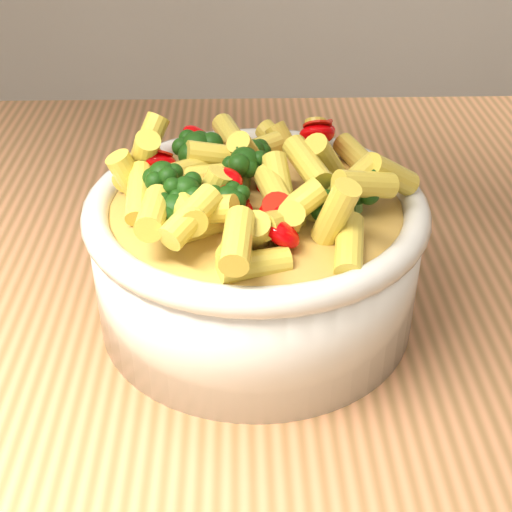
{
  "coord_description": "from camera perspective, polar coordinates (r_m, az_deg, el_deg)",
  "views": [
    {
      "loc": [
        -0.13,
        -0.49,
        1.24
      ],
      "look_at": [
        -0.11,
        -0.05,
        0.95
      ],
      "focal_mm": 50.0,
      "sensor_mm": 36.0,
      "label": 1
    }
  ],
  "objects": [
    {
      "name": "table",
      "position": [
        0.67,
        9.82,
        -8.55
      ],
      "size": [
        1.2,
        0.8,
        0.9
      ],
      "color": "#C07D52",
      "rests_on": "ground"
    },
    {
      "name": "serving_bowl",
      "position": [
        0.53,
        0.0,
        0.12
      ],
      "size": [
        0.24,
        0.24,
        0.11
      ],
      "color": "silver",
      "rests_on": "table"
    },
    {
      "name": "pasta_salad",
      "position": [
        0.49,
        0.0,
        6.44
      ],
      "size": [
        0.19,
        0.19,
        0.04
      ],
      "color": "#ECD24A",
      "rests_on": "serving_bowl"
    }
  ]
}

